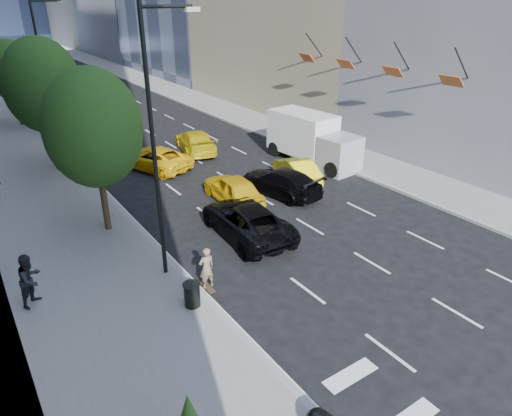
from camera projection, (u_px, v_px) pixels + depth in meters
ground at (354, 270)px, 18.59m from camera, size 160.00×160.00×0.00m
sidewalk_left at (3, 134)px, 36.45m from camera, size 6.00×120.00×0.15m
sidewalk_right at (211, 105)px, 46.11m from camera, size 4.00×120.00×0.15m
lamp_near at (157, 133)px, 15.90m from camera, size 2.13×0.22×10.00m
lamp_far at (46, 69)px, 29.38m from camera, size 2.13×0.22×10.00m
tree_near at (93, 129)px, 19.56m from camera, size 4.20×4.20×7.46m
tree_mid at (43, 86)px, 26.90m from camera, size 4.50×4.50×7.99m
tree_far at (11, 70)px, 36.93m from camera, size 3.90×3.90×6.92m
traffic_signal at (8, 63)px, 43.49m from camera, size 2.48×0.53×5.20m
facade_flags at (370, 64)px, 28.86m from camera, size 1.85×13.30×2.05m
skateboarder at (207, 271)px, 17.02m from camera, size 0.63×0.42×1.69m
black_sedan_lincoln at (246, 220)px, 20.98m from camera, size 2.99×5.79×1.56m
black_sedan_mercedes at (280, 182)px, 25.40m from camera, size 3.01×5.39×1.48m
taxi_a at (233, 189)px, 24.37m from camera, size 2.19×4.67×1.55m
taxi_b at (297, 170)px, 27.17m from camera, size 2.50×4.46×1.39m
taxi_c at (154, 158)px, 29.06m from camera, size 4.08×5.71×1.44m
taxi_d at (195, 141)px, 32.27m from camera, size 3.38×5.64×1.53m
city_bus at (69, 103)px, 40.00m from camera, size 4.14×11.41×3.11m
box_truck at (312, 139)px, 29.94m from camera, size 2.96×6.80×3.16m
pedestrian_a at (30, 280)px, 15.97m from camera, size 1.21×1.20×1.98m
trash_can at (192, 295)px, 16.08m from camera, size 0.57×0.57×0.86m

